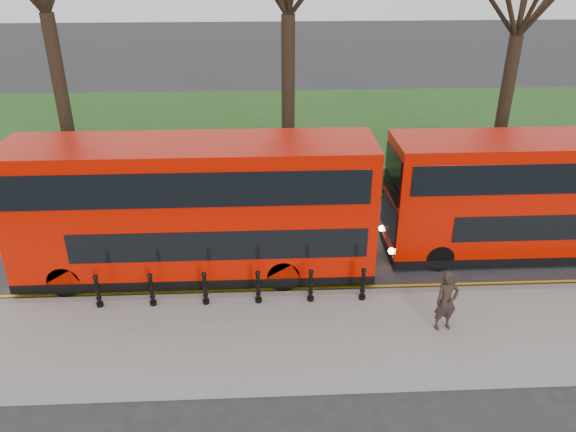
{
  "coord_description": "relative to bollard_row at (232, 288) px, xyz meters",
  "views": [
    {
      "loc": [
        0.79,
        -14.9,
        9.71
      ],
      "look_at": [
        1.53,
        0.5,
        2.0
      ],
      "focal_mm": 35.0,
      "sensor_mm": 36.0,
      "label": 1
    }
  ],
  "objects": [
    {
      "name": "ground",
      "position": [
        0.18,
        1.35,
        -0.65
      ],
      "size": [
        120.0,
        120.0,
        0.0
      ],
      "primitive_type": "plane",
      "color": "#28282B",
      "rests_on": "ground"
    },
    {
      "name": "pavement",
      "position": [
        0.18,
        -1.65,
        -0.57
      ],
      "size": [
        60.0,
        4.0,
        0.15
      ],
      "primitive_type": "cube",
      "color": "gray",
      "rests_on": "ground"
    },
    {
      "name": "kerb",
      "position": [
        0.18,
        0.35,
        -0.57
      ],
      "size": [
        60.0,
        0.25,
        0.16
      ],
      "primitive_type": "cube",
      "color": "slate",
      "rests_on": "ground"
    },
    {
      "name": "grass_verge",
      "position": [
        0.18,
        16.35,
        -0.62
      ],
      "size": [
        60.0,
        18.0,
        0.06
      ],
      "primitive_type": "cube",
      "color": "#224D19",
      "rests_on": "ground"
    },
    {
      "name": "hedge",
      "position": [
        0.18,
        8.15,
        -0.25
      ],
      "size": [
        60.0,
        0.9,
        0.8
      ],
      "primitive_type": "cube",
      "color": "black",
      "rests_on": "ground"
    },
    {
      "name": "yellow_line_outer",
      "position": [
        0.18,
        0.65,
        -0.64
      ],
      "size": [
        60.0,
        0.1,
        0.01
      ],
      "primitive_type": "cube",
      "color": "yellow",
      "rests_on": "ground"
    },
    {
      "name": "yellow_line_inner",
      "position": [
        0.18,
        0.85,
        -0.64
      ],
      "size": [
        60.0,
        0.1,
        0.01
      ],
      "primitive_type": "cube",
      "color": "yellow",
      "rests_on": "ground"
    },
    {
      "name": "bollard_row",
      "position": [
        0.0,
        0.0,
        0.0
      ],
      "size": [
        7.76,
        0.15,
        1.0
      ],
      "color": "black",
      "rests_on": "pavement"
    },
    {
      "name": "bus_lead",
      "position": [
        -1.16,
        1.96,
        1.55
      ],
      "size": [
        10.96,
        2.52,
        4.36
      ],
      "color": "#BD0D00",
      "rests_on": "ground"
    },
    {
      "name": "bus_rear",
      "position": [
        10.17,
        2.74,
        1.4
      ],
      "size": [
        10.22,
        2.35,
        4.06
      ],
      "color": "#BD0D00",
      "rests_on": "ground"
    },
    {
      "name": "pedestrian",
      "position": [
        5.77,
        -1.46,
        0.38
      ],
      "size": [
        0.7,
        0.53,
        1.75
      ],
      "primitive_type": "imported",
      "rotation": [
        0.0,
        0.0,
        0.18
      ],
      "color": "#2C201B",
      "rests_on": "pavement"
    }
  ]
}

